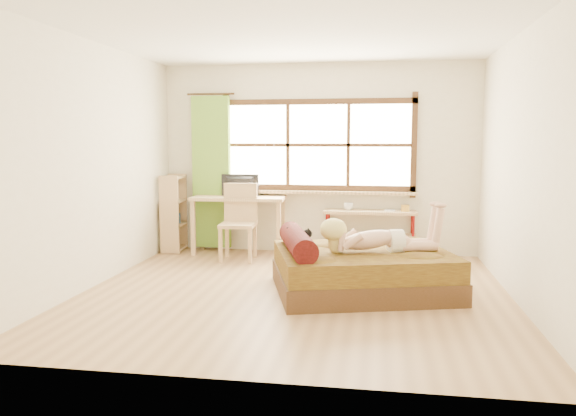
% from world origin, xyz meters
% --- Properties ---
extents(floor, '(4.50, 4.50, 0.00)m').
position_xyz_m(floor, '(0.00, 0.00, 0.00)').
color(floor, '#9E754C').
rests_on(floor, ground).
extents(ceiling, '(4.50, 4.50, 0.00)m').
position_xyz_m(ceiling, '(0.00, 0.00, 2.70)').
color(ceiling, white).
rests_on(ceiling, wall_back).
extents(wall_back, '(4.50, 0.00, 4.50)m').
position_xyz_m(wall_back, '(0.00, 2.25, 1.35)').
color(wall_back, silver).
rests_on(wall_back, floor).
extents(wall_front, '(4.50, 0.00, 4.50)m').
position_xyz_m(wall_front, '(0.00, -2.25, 1.35)').
color(wall_front, silver).
rests_on(wall_front, floor).
extents(wall_left, '(0.00, 4.50, 4.50)m').
position_xyz_m(wall_left, '(-2.25, 0.00, 1.35)').
color(wall_left, silver).
rests_on(wall_left, floor).
extents(wall_right, '(0.00, 4.50, 4.50)m').
position_xyz_m(wall_right, '(2.25, 0.00, 1.35)').
color(wall_right, silver).
rests_on(wall_right, floor).
extents(window, '(2.80, 0.16, 1.46)m').
position_xyz_m(window, '(0.00, 2.22, 1.51)').
color(window, '#FFEDBF').
rests_on(window, wall_back).
extents(curtain, '(0.55, 0.10, 2.20)m').
position_xyz_m(curtain, '(-1.55, 2.13, 1.15)').
color(curtain, olive).
rests_on(curtain, wall_back).
extents(bed, '(2.14, 1.89, 0.69)m').
position_xyz_m(bed, '(0.67, 0.15, 0.25)').
color(bed, '#352110').
rests_on(bed, floor).
extents(woman, '(1.32, 0.69, 0.54)m').
position_xyz_m(woman, '(0.86, 0.11, 0.72)').
color(woman, '#D8A48B').
rests_on(woman, bed).
extents(kitten, '(0.29, 0.18, 0.22)m').
position_xyz_m(kitten, '(-0.01, 0.26, 0.56)').
color(kitten, black).
rests_on(kitten, bed).
extents(desk, '(1.35, 0.67, 0.82)m').
position_xyz_m(desk, '(-1.10, 1.95, 0.71)').
color(desk, tan).
rests_on(desk, floor).
extents(monitor, '(0.54, 0.10, 0.31)m').
position_xyz_m(monitor, '(-1.10, 2.00, 0.98)').
color(monitor, black).
rests_on(monitor, desk).
extents(chair, '(0.48, 0.48, 1.03)m').
position_xyz_m(chair, '(-1.00, 1.59, 0.57)').
color(chair, tan).
rests_on(chair, floor).
extents(pipe_shelf, '(1.29, 0.32, 0.73)m').
position_xyz_m(pipe_shelf, '(0.77, 2.07, 0.47)').
color(pipe_shelf, tan).
rests_on(pipe_shelf, floor).
extents(cup, '(0.13, 0.13, 0.10)m').
position_xyz_m(cup, '(0.45, 2.07, 0.69)').
color(cup, gray).
rests_on(cup, pipe_shelf).
extents(book, '(0.15, 0.20, 0.02)m').
position_xyz_m(book, '(0.95, 2.07, 0.65)').
color(book, gray).
rests_on(book, pipe_shelf).
extents(bookshelf, '(0.31, 0.50, 1.11)m').
position_xyz_m(bookshelf, '(-2.08, 1.96, 0.57)').
color(bookshelf, tan).
rests_on(bookshelf, floor).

